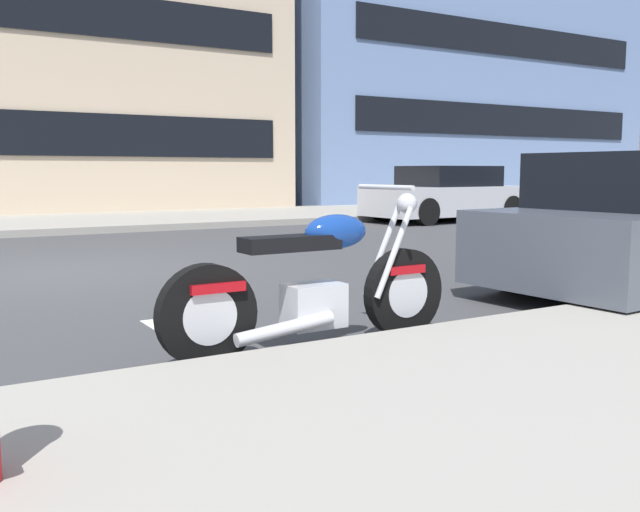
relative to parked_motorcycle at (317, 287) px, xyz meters
The scene contains 8 objects.
ground_plane 4.88m from the parked_motorcycle, 98.51° to the left, with size 260.00×260.00×0.00m, color #3D3D3F.
sidewalk_far_curb 16.69m from the parked_motorcycle, 47.46° to the left, with size 120.00×5.00×0.14m, color gray.
parking_stall_stripe 0.94m from the parked_motorcycle, 149.32° to the left, with size 0.12×2.20×0.01m, color silver.
parked_motorcycle is the anchor object (origin of this frame).
car_opposite_curb 12.74m from the parked_motorcycle, 44.81° to the left, with size 4.16×1.93×1.34m.
townhouse_corner_block 21.13m from the parked_motorcycle, 81.51° to the left, with size 9.75×11.75×9.75m.
townhouse_near_left 26.86m from the parked_motorcycle, 50.21° to the left, with size 15.70×10.96×13.78m.
townhouse_mid_block 36.81m from the parked_motorcycle, 31.84° to the left, with size 10.73×9.13×13.73m.
Camera 1 is at (-1.68, -8.85, 1.22)m, focal length 39.22 mm.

